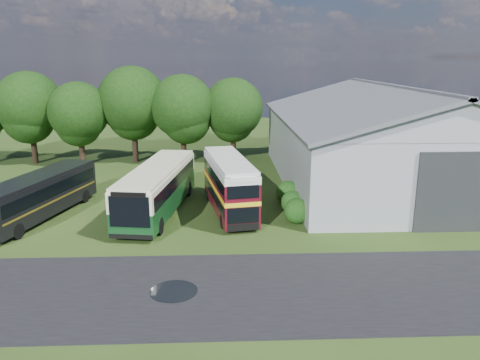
{
  "coord_description": "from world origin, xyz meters",
  "views": [
    {
      "loc": [
        0.73,
        -22.46,
        10.38
      ],
      "look_at": [
        1.99,
        8.0,
        2.35
      ],
      "focal_mm": 35.0,
      "sensor_mm": 36.0,
      "label": 1
    }
  ],
  "objects_px": {
    "storage_shed": "(390,133)",
    "bus_maroon_double": "(229,185)",
    "bus_green_single": "(158,188)",
    "bus_dark_single": "(39,195)"
  },
  "relations": [
    {
      "from": "bus_green_single",
      "to": "bus_maroon_double",
      "type": "distance_m",
      "value": 4.89
    },
    {
      "from": "storage_shed",
      "to": "bus_dark_single",
      "type": "height_order",
      "value": "storage_shed"
    },
    {
      "from": "storage_shed",
      "to": "bus_maroon_double",
      "type": "bearing_deg",
      "value": -150.63
    },
    {
      "from": "storage_shed",
      "to": "bus_dark_single",
      "type": "relative_size",
      "value": 2.32
    },
    {
      "from": "bus_green_single",
      "to": "bus_maroon_double",
      "type": "xyz_separation_m",
      "value": [
        4.88,
        -0.21,
        0.18
      ]
    },
    {
      "from": "bus_maroon_double",
      "to": "bus_dark_single",
      "type": "xyz_separation_m",
      "value": [
        -12.61,
        -0.59,
        -0.37
      ]
    },
    {
      "from": "bus_dark_single",
      "to": "storage_shed",
      "type": "bearing_deg",
      "value": 32.87
    },
    {
      "from": "bus_maroon_double",
      "to": "bus_dark_single",
      "type": "distance_m",
      "value": 12.63
    },
    {
      "from": "storage_shed",
      "to": "bus_maroon_double",
      "type": "xyz_separation_m",
      "value": [
        -13.73,
        -7.73,
        -2.26
      ]
    },
    {
      "from": "bus_green_single",
      "to": "bus_dark_single",
      "type": "bearing_deg",
      "value": -165.74
    }
  ]
}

